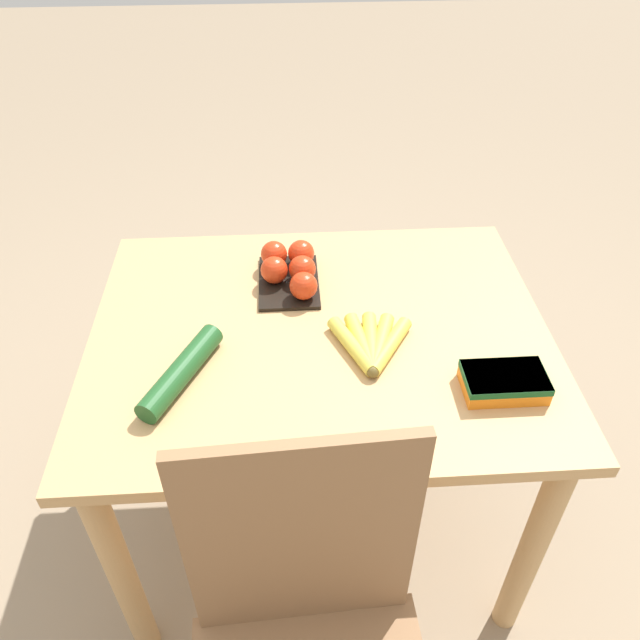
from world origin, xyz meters
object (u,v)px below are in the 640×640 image
object	(u,v)px
banana_bunch	(371,345)
carrot_bag	(504,381)
cucumber_near	(181,371)
tomato_pack	(291,269)

from	to	relation	value
banana_bunch	carrot_bag	distance (m)	0.29
cucumber_near	carrot_bag	bearing A→B (deg)	173.94
banana_bunch	carrot_bag	world-z (taller)	carrot_bag
tomato_pack	carrot_bag	xyz separation A→B (m)	(-0.42, 0.40, -0.01)
cucumber_near	banana_bunch	bearing A→B (deg)	-170.69
banana_bunch	carrot_bag	size ratio (longest dim) A/B	1.15
carrot_bag	tomato_pack	bearing A→B (deg)	-43.60
tomato_pack	carrot_bag	distance (m)	0.58
carrot_bag	cucumber_near	world-z (taller)	cucumber_near
carrot_bag	cucumber_near	distance (m)	0.66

